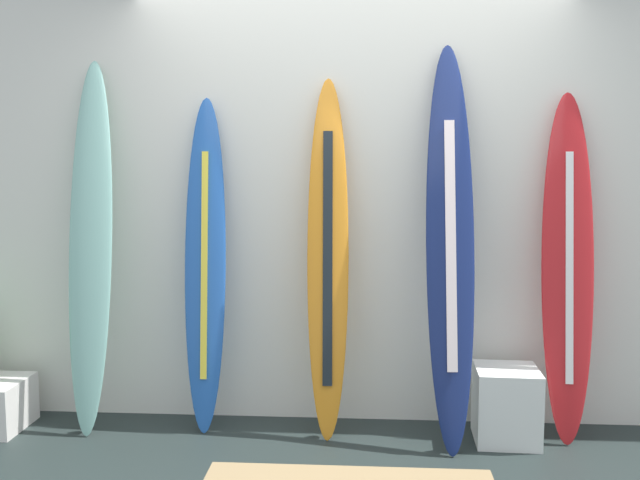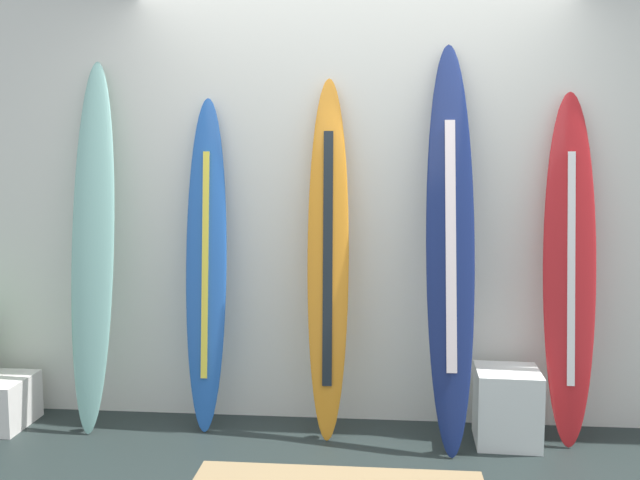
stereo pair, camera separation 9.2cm
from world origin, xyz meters
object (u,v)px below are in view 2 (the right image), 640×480
at_px(surfboard_cobalt, 206,268).
at_px(surfboard_sunset, 328,261).
at_px(display_block_center, 507,406).
at_px(surfboard_seafoam, 93,248).
at_px(surfboard_navy, 450,247).
at_px(surfboard_crimson, 569,268).

distance_m(surfboard_cobalt, surfboard_sunset, 0.71).
bearing_deg(surfboard_cobalt, display_block_center, -3.33).
xyz_separation_m(surfboard_seafoam, surfboard_navy, (2.03, -0.07, 0.04)).
distance_m(surfboard_cobalt, surfboard_crimson, 2.03).
height_order(surfboard_sunset, surfboard_navy, surfboard_navy).
height_order(surfboard_cobalt, surfboard_navy, surfboard_navy).
bearing_deg(surfboard_seafoam, surfboard_cobalt, 4.04).
relative_size(surfboard_sunset, surfboard_navy, 0.92).
bearing_deg(surfboard_navy, surfboard_crimson, 8.54).
height_order(surfboard_navy, display_block_center, surfboard_navy).
relative_size(surfboard_seafoam, surfboard_cobalt, 1.11).
xyz_separation_m(surfboard_seafoam, display_block_center, (2.36, -0.05, -0.85)).
height_order(surfboard_seafoam, surfboard_cobalt, surfboard_seafoam).
height_order(surfboard_sunset, surfboard_crimson, surfboard_sunset).
distance_m(surfboard_navy, surfboard_crimson, 0.68).
relative_size(surfboard_seafoam, surfboard_sunset, 1.06).
xyz_separation_m(surfboard_cobalt, display_block_center, (1.71, -0.10, -0.74)).
bearing_deg(surfboard_cobalt, surfboard_seafoam, -175.96).
relative_size(surfboard_sunset, surfboard_crimson, 1.04).
height_order(surfboard_seafoam, display_block_center, surfboard_seafoam).
bearing_deg(surfboard_navy, surfboard_cobalt, 175.15).
bearing_deg(display_block_center, surfboard_navy, -176.94).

